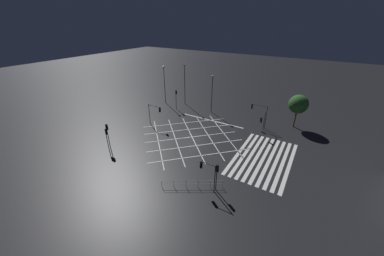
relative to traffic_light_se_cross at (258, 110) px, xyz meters
The scene contains 15 objects.
ground_plane 13.48m from the traffic_light_se_cross, 140.50° to the left, with size 200.00×200.00×0.00m, color black.
road_markings 10.26m from the traffic_light_se_cross, behind, with size 19.83×26.11×0.01m.
traffic_light_se_cross is the anchor object (origin of this frame).
traffic_light_nw_cross 26.53m from the traffic_light_se_cross, 138.38° to the left, with size 0.36×0.39×4.18m.
traffic_light_se_main 2.91m from the traffic_light_se_cross, 148.55° to the right, with size 3.16×0.36×3.59m.
traffic_light_nw_main 26.72m from the traffic_light_se_cross, 139.03° to the left, with size 0.39×0.36×3.58m.
traffic_light_sw_main 19.61m from the traffic_light_se_cross, behind, with size 0.39×0.36×3.64m.
traffic_light_median_north 19.25m from the traffic_light_se_cross, 120.77° to the left, with size 0.36×2.94×4.14m.
traffic_light_ne_cross 18.14m from the traffic_light_se_cross, 92.29° to the left, with size 0.36×0.39×4.41m.
traffic_light_sw_cross 20.06m from the traffic_light_se_cross, behind, with size 0.36×2.09×3.84m.
street_lamp_east 22.89m from the traffic_light_se_cross, 87.26° to the left, with size 0.50×0.50×8.90m.
street_lamp_west 11.02m from the traffic_light_se_cross, 80.79° to the left, with size 0.57×0.57×8.14m.
street_lamp_far 18.79m from the traffic_light_se_cross, 80.64° to the left, with size 0.52×0.52×9.41m.
street_tree_near 7.14m from the traffic_light_se_cross, 60.96° to the right, with size 3.42×3.42×6.26m.
pedestrian_railing 21.05m from the traffic_light_se_cross, behind, with size 3.86×6.33×1.05m.
Camera 1 is at (-27.78, -16.87, 18.36)m, focal length 20.00 mm.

